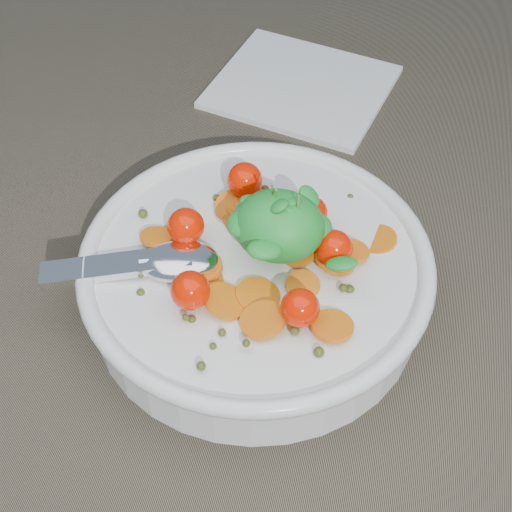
# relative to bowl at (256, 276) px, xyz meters

# --- Properties ---
(ground) EXTENTS (6.00, 6.00, 0.00)m
(ground) POSITION_rel_bowl_xyz_m (-0.01, 0.00, -0.03)
(ground) COLOR brown
(ground) RESTS_ON ground
(bowl) EXTENTS (0.28, 0.26, 0.11)m
(bowl) POSITION_rel_bowl_xyz_m (0.00, 0.00, 0.00)
(bowl) COLOR white
(bowl) RESTS_ON ground
(napkin) EXTENTS (0.19, 0.17, 0.01)m
(napkin) POSITION_rel_bowl_xyz_m (-0.02, 0.27, -0.03)
(napkin) COLOR white
(napkin) RESTS_ON ground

